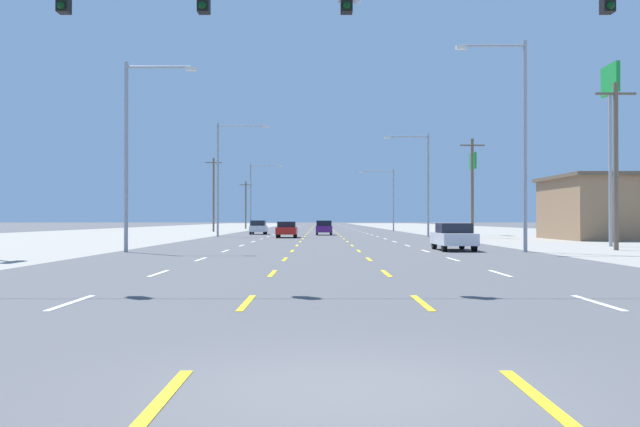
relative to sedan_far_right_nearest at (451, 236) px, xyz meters
name	(u,v)px	position (x,y,z in m)	size (l,w,h in m)	color
ground_plane	(320,235)	(-6.87, 35.73, -0.76)	(572.00, 572.00, 0.00)	#4C4C4F
lot_apron_left	(84,235)	(-31.62, 35.73, -0.75)	(28.00, 440.00, 0.01)	gray
lot_apron_right	(555,235)	(17.88, 35.73, -0.75)	(28.00, 440.00, 0.01)	gray
lane_markings	(319,230)	(-6.87, 74.23, -0.75)	(10.64, 227.60, 0.01)	white
signal_span_wire	(322,72)	(-7.02, -19.44, 4.67)	(24.80, 0.53, 9.41)	brown
sedan_far_right_nearest	(451,236)	(0.00, 0.00, 0.00)	(1.80, 4.50, 1.46)	silver
sedan_inner_left_near	(284,229)	(-10.18, 25.90, 0.00)	(1.80, 4.50, 1.46)	red
hatchback_center_turn_mid	(321,228)	(-6.74, 36.34, 0.03)	(1.72, 3.90, 1.54)	#4C196B
hatchback_far_left_midfar	(256,227)	(-13.97, 39.56, 0.03)	(1.72, 3.90, 1.54)	silver
storefront_right_row_1	(629,207)	(18.74, 20.24, 1.90)	(13.25, 11.19, 5.29)	#8C6B4C
pole_sign_right_row_1	(607,107)	(10.72, 5.44, 7.81)	(0.24, 2.33, 11.19)	gray
pole_sign_right_row_2	(470,171)	(8.95, 35.75, 5.98)	(0.24, 2.52, 8.65)	gray
streetlight_left_row_0	(130,143)	(-16.67, -1.92, 4.80)	(3.65, 0.26, 9.68)	gray
streetlight_right_row_0	(516,132)	(2.98, -1.92, 5.35)	(3.61, 0.26, 10.77)	gray
streetlight_left_row_1	(220,170)	(-16.50, 29.61, 5.62)	(5.05, 0.26, 10.95)	gray
streetlight_right_row_1	(421,177)	(2.85, 29.61, 4.98)	(4.27, 0.26, 9.90)	gray
streetlight_left_row_2	(251,192)	(-16.52, 61.14, 4.84)	(4.56, 0.26, 9.55)	gray
streetlight_right_row_2	(386,194)	(2.69, 61.14, 4.46)	(4.90, 0.26, 8.76)	gray
utility_pole_right_row_0	(613,163)	(8.84, 0.27, 3.97)	(2.20, 0.26, 9.06)	brown
utility_pole_right_row_1	(469,186)	(6.64, 25.53, 3.93)	(2.20, 0.26, 8.98)	brown
utility_pole_left_row_2	(211,193)	(-21.46, 55.85, 4.38)	(2.20, 0.26, 9.88)	brown
utility_pole_left_row_3	(243,204)	(-20.20, 84.39, 3.59)	(2.20, 0.26, 8.32)	brown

